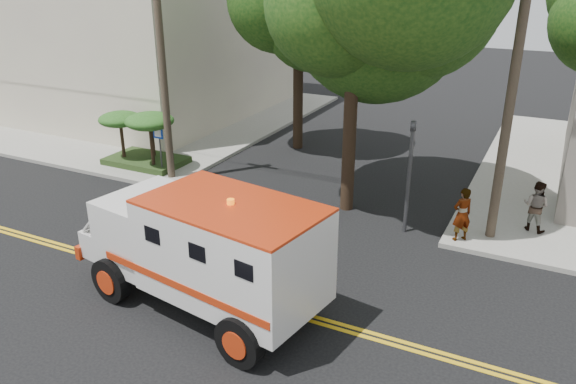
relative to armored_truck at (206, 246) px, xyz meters
The scene contains 12 objects.
ground 1.94m from the armored_truck, 133.12° to the left, with size 100.00×100.00×0.00m, color black.
sidewalk_nw 20.08m from the armored_truck, 134.91° to the left, with size 17.00×17.00×0.15m, color gray.
building_left 22.75m from the armored_truck, 135.82° to the left, with size 16.00×14.00×10.00m, color beige.
utility_pole_left 9.55m from the armored_truck, 133.03° to the left, with size 0.28×0.28×9.00m, color #382D23.
utility_pole_right 9.34m from the armored_truck, 50.48° to the left, with size 0.28×0.28×9.00m, color #382D23.
tree_left 13.50m from the armored_truck, 104.87° to the left, with size 4.48×4.20×7.70m.
traffic_signal 7.05m from the armored_truck, 63.19° to the left, with size 0.15×0.18×3.60m.
accessibility_sign 9.68m from the armored_truck, 134.94° to the left, with size 0.45×0.10×2.02m.
palm_planter 10.88m from the armored_truck, 137.87° to the left, with size 3.52×2.63×2.36m.
armored_truck is the anchor object (origin of this frame).
pedestrian_a 7.90m from the armored_truck, 51.73° to the left, with size 0.61×0.40×1.67m, color gray.
pedestrian_b 10.42m from the armored_truck, 49.29° to the left, with size 0.79×0.61×1.62m, color gray.
Camera 1 is at (7.61, -10.34, 7.89)m, focal length 35.00 mm.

